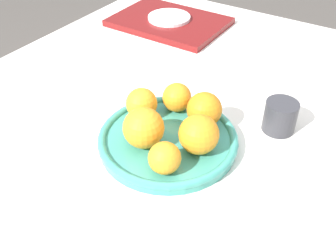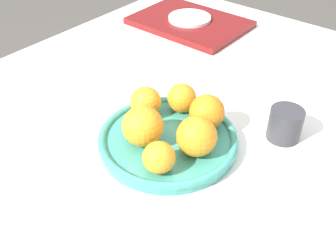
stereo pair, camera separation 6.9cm
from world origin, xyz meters
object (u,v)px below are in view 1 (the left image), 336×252
fruit_platter (168,139)px  orange_3 (142,104)px  orange_5 (199,134)px  serving_tray (169,22)px  orange_4 (165,158)px  orange_1 (177,97)px  side_plate (169,18)px  cup_2 (280,116)px  orange_0 (144,128)px  orange_2 (204,110)px

fruit_platter → orange_3: (-0.09, 0.03, 0.04)m
orange_3 → orange_5: orange_5 is taller
fruit_platter → serving_tray: fruit_platter is taller
orange_5 → orange_4: bearing=-106.1°
orange_1 → side_plate: bearing=124.5°
orange_1 → cup_2: size_ratio=0.92×
orange_1 → orange_4: 0.20m
orange_1 → orange_3: size_ratio=0.95×
orange_1 → side_plate: orange_1 is taller
orange_1 → orange_4: size_ratio=1.05×
orange_0 → orange_5: bearing=23.3°
orange_5 → side_plate: orange_5 is taller
orange_0 → orange_4: orange_0 is taller
orange_0 → serving_tray: size_ratio=0.23×
side_plate → serving_tray: bearing=0.0°
serving_tray → orange_4: bearing=-58.1°
orange_3 → side_plate: size_ratio=0.49×
orange_4 → side_plate: 0.70m
orange_0 → orange_1: bearing=93.3°
orange_5 → side_plate: bearing=127.7°
orange_0 → cup_2: orange_0 is taller
orange_4 → orange_1: bearing=115.2°
orange_1 → orange_4: orange_1 is taller
orange_5 → fruit_platter: bearing=-179.7°
orange_1 → orange_2: bearing=-10.5°
fruit_platter → orange_0: 0.07m
orange_1 → fruit_platter: bearing=-68.4°
orange_1 → cup_2: orange_1 is taller
fruit_platter → orange_4: size_ratio=4.71×
serving_tray → side_plate: bearing=0.0°
orange_4 → fruit_platter: bearing=119.0°
orange_4 → side_plate: orange_4 is taller
orange_1 → orange_3: orange_3 is taller
orange_2 → orange_5: size_ratio=0.94×
orange_0 → orange_1: (-0.01, 0.14, -0.01)m
orange_3 → serving_tray: 0.54m
orange_0 → serving_tray: (-0.30, 0.56, -0.05)m
fruit_platter → orange_2: bearing=64.2°
orange_0 → orange_1: size_ratio=1.27×
orange_1 → orange_3: bearing=-128.3°
orange_1 → serving_tray: 0.51m
fruit_platter → serving_tray: size_ratio=0.81×
serving_tray → side_plate: 0.02m
fruit_platter → orange_4: (0.05, -0.08, 0.04)m
fruit_platter → orange_5: size_ratio=3.65×
orange_4 → orange_3: bearing=139.5°
orange_2 → serving_tray: bearing=130.1°
fruit_platter → orange_4: orange_4 is taller
orange_4 → cup_2: bearing=63.6°
side_plate → cup_2: size_ratio=1.97×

